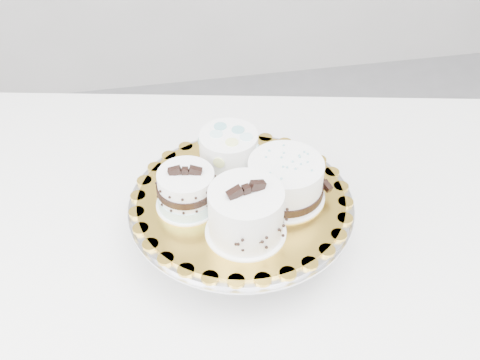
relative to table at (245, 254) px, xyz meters
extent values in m
cube|color=white|center=(0.00, 0.00, 0.05)|extent=(1.39, 1.07, 0.04)
cube|color=white|center=(-0.49, 0.47, -0.32)|extent=(0.06, 0.06, 0.71)
cube|color=white|center=(0.63, 0.24, -0.32)|extent=(0.06, 0.06, 0.71)
cylinder|color=gray|center=(-0.01, -0.04, 0.08)|extent=(0.17, 0.17, 0.01)
cylinder|color=gray|center=(-0.01, -0.04, 0.12)|extent=(0.11, 0.11, 0.09)
cylinder|color=silver|center=(-0.01, -0.04, 0.17)|extent=(0.36, 0.36, 0.01)
cylinder|color=silver|center=(-0.01, -0.04, 0.17)|extent=(0.37, 0.37, 0.00)
cylinder|color=gold|center=(-0.01, -0.04, 0.18)|extent=(0.36, 0.36, 0.00)
cylinder|color=white|center=(-0.02, -0.11, 0.18)|extent=(0.12, 0.12, 0.00)
cylinder|color=white|center=(-0.02, -0.11, 0.22)|extent=(0.14, 0.14, 0.08)
cylinder|color=white|center=(-0.10, -0.04, 0.18)|extent=(0.10, 0.10, 0.00)
cylinder|color=white|center=(-0.10, -0.04, 0.21)|extent=(0.10, 0.10, 0.06)
cylinder|color=silver|center=(-0.10, -0.04, 0.19)|extent=(0.09, 0.09, 0.02)
cylinder|color=black|center=(-0.10, -0.04, 0.22)|extent=(0.09, 0.09, 0.01)
cylinder|color=white|center=(-0.02, 0.04, 0.18)|extent=(0.11, 0.11, 0.00)
cylinder|color=white|center=(-0.02, 0.04, 0.21)|extent=(0.11, 0.11, 0.07)
cylinder|color=white|center=(0.06, -0.04, 0.18)|extent=(0.13, 0.13, 0.00)
cylinder|color=white|center=(0.06, -0.04, 0.21)|extent=(0.16, 0.16, 0.07)
cylinder|color=black|center=(0.06, -0.04, 0.19)|extent=(0.12, 0.12, 0.01)
camera|label=1|loc=(-0.14, -0.73, 0.84)|focal=45.00mm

